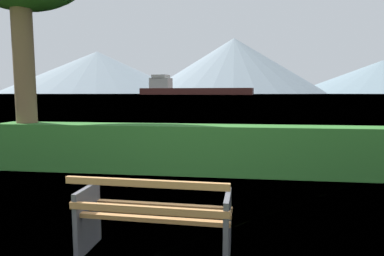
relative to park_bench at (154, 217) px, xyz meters
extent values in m
plane|color=olive|center=(0.00, 0.06, -0.42)|extent=(1400.00, 1400.00, 0.00)
plane|color=#6B8EA3|center=(0.00, 307.64, -0.42)|extent=(620.00, 620.00, 0.00)
cube|color=#A0703F|center=(-0.01, -0.14, 0.03)|extent=(1.54, 0.13, 0.04)
cube|color=#A0703F|center=(0.00, 0.06, 0.03)|extent=(1.54, 0.13, 0.04)
cube|color=#A0703F|center=(0.01, 0.25, 0.03)|extent=(1.54, 0.13, 0.04)
cube|color=#A0703F|center=(-0.01, -0.21, 0.15)|extent=(1.54, 0.11, 0.06)
cube|color=#A0703F|center=(-0.01, -0.25, 0.41)|extent=(1.54, 0.11, 0.06)
cube|color=#4C4C51|center=(-0.73, 0.07, -0.08)|extent=(0.07, 0.51, 0.68)
cube|color=#4C4C51|center=(0.73, 0.01, -0.08)|extent=(0.07, 0.51, 0.68)
cube|color=#2D6B28|center=(0.00, 3.48, 0.08)|extent=(8.49, 0.66, 0.99)
cylinder|color=brown|center=(-3.72, 3.54, 1.53)|extent=(0.43, 0.43, 3.91)
cube|color=#471E19|center=(-29.43, 250.51, 2.12)|extent=(90.28, 27.04, 5.08)
cube|color=beige|center=(-57.67, 255.37, 8.72)|extent=(17.72, 13.42, 8.13)
cube|color=beige|center=(-57.67, 255.37, 14.06)|extent=(13.16, 13.79, 2.54)
cone|color=gray|center=(-238.35, 550.61, 36.12)|extent=(321.22, 321.22, 73.08)
cone|color=gray|center=(0.00, 531.32, 43.61)|extent=(286.74, 286.74, 88.05)
cone|color=slate|center=(236.06, 557.72, 25.94)|extent=(278.20, 278.20, 52.72)
camera|label=1|loc=(0.78, -3.05, 1.23)|focal=30.43mm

